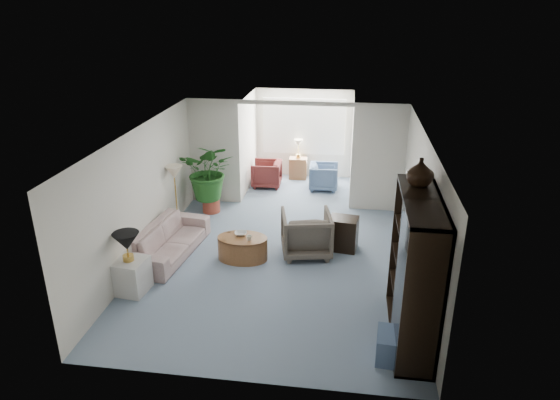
# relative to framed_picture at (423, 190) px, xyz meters

# --- Properties ---
(floor) EXTENTS (6.00, 6.00, 0.00)m
(floor) POSITION_rel_framed_picture_xyz_m (-2.46, 0.10, -1.70)
(floor) COLOR gray
(floor) RESTS_ON ground
(sunroom_floor) EXTENTS (2.60, 2.60, 0.00)m
(sunroom_floor) POSITION_rel_framed_picture_xyz_m (-2.46, 4.20, -1.70)
(sunroom_floor) COLOR gray
(sunroom_floor) RESTS_ON ground
(back_pier_left) EXTENTS (1.20, 0.12, 2.50)m
(back_pier_left) POSITION_rel_framed_picture_xyz_m (-4.36, 3.10, -0.45)
(back_pier_left) COLOR beige
(back_pier_left) RESTS_ON ground
(back_pier_right) EXTENTS (1.20, 0.12, 2.50)m
(back_pier_right) POSITION_rel_framed_picture_xyz_m (-0.56, 3.10, -0.45)
(back_pier_right) COLOR beige
(back_pier_right) RESTS_ON ground
(back_header) EXTENTS (2.60, 0.12, 0.10)m
(back_header) POSITION_rel_framed_picture_xyz_m (-2.46, 3.10, 0.75)
(back_header) COLOR beige
(back_header) RESTS_ON back_pier_left
(window_pane) EXTENTS (2.20, 0.02, 1.50)m
(window_pane) POSITION_rel_framed_picture_xyz_m (-2.46, 5.28, -0.30)
(window_pane) COLOR white
(window_blinds) EXTENTS (2.20, 0.02, 1.50)m
(window_blinds) POSITION_rel_framed_picture_xyz_m (-2.46, 5.25, -0.30)
(window_blinds) COLOR white
(framed_picture) EXTENTS (0.04, 0.50, 0.40)m
(framed_picture) POSITION_rel_framed_picture_xyz_m (0.00, 0.00, 0.00)
(framed_picture) COLOR #ADA58A
(sofa) EXTENTS (1.06, 2.18, 0.61)m
(sofa) POSITION_rel_framed_picture_xyz_m (-4.55, 0.32, -1.39)
(sofa) COLOR #C1B1A3
(sofa) RESTS_ON ground
(end_table) EXTENTS (0.59, 0.59, 0.59)m
(end_table) POSITION_rel_framed_picture_xyz_m (-4.75, -1.03, -1.41)
(end_table) COLOR silver
(end_table) RESTS_ON ground
(table_lamp) EXTENTS (0.44, 0.44, 0.30)m
(table_lamp) POSITION_rel_framed_picture_xyz_m (-4.75, -1.03, -0.76)
(table_lamp) COLOR black
(table_lamp) RESTS_ON end_table
(floor_lamp) EXTENTS (0.36, 0.36, 0.28)m
(floor_lamp) POSITION_rel_framed_picture_xyz_m (-4.81, 1.54, -0.45)
(floor_lamp) COLOR beige
(floor_lamp) RESTS_ON ground
(coffee_table) EXTENTS (1.10, 1.10, 0.45)m
(coffee_table) POSITION_rel_framed_picture_xyz_m (-3.12, 0.34, -1.47)
(coffee_table) COLOR brown
(coffee_table) RESTS_ON ground
(coffee_bowl) EXTENTS (0.27, 0.27, 0.06)m
(coffee_bowl) POSITION_rel_framed_picture_xyz_m (-3.17, 0.44, -1.22)
(coffee_bowl) COLOR beige
(coffee_bowl) RESTS_ON coffee_table
(coffee_cup) EXTENTS (0.12, 0.12, 0.10)m
(coffee_cup) POSITION_rel_framed_picture_xyz_m (-2.97, 0.24, -1.20)
(coffee_cup) COLOR beige
(coffee_cup) RESTS_ON coffee_table
(wingback_chair) EXTENTS (1.09, 1.11, 0.86)m
(wingback_chair) POSITION_rel_framed_picture_xyz_m (-1.96, 0.72, -1.27)
(wingback_chair) COLOR #62594D
(wingback_chair) RESTS_ON ground
(side_table_dark) EXTENTS (0.61, 0.52, 0.66)m
(side_table_dark) POSITION_rel_framed_picture_xyz_m (-1.26, 1.02, -1.37)
(side_table_dark) COLOR black
(side_table_dark) RESTS_ON ground
(entertainment_cabinet) EXTENTS (0.52, 1.95, 2.17)m
(entertainment_cabinet) POSITION_rel_framed_picture_xyz_m (-0.23, -1.59, -0.62)
(entertainment_cabinet) COLOR black
(entertainment_cabinet) RESTS_ON ground
(cabinet_urn) EXTENTS (0.38, 0.38, 0.40)m
(cabinet_urn) POSITION_rel_framed_picture_xyz_m (-0.23, -1.09, 0.67)
(cabinet_urn) COLOR black
(cabinet_urn) RESTS_ON entertainment_cabinet
(ottoman) EXTENTS (0.54, 0.54, 0.40)m
(ottoman) POSITION_rel_framed_picture_xyz_m (-0.47, -2.17, -1.50)
(ottoman) COLOR slate
(ottoman) RESTS_ON ground
(plant_pot) EXTENTS (0.40, 0.40, 0.32)m
(plant_pot) POSITION_rel_framed_picture_xyz_m (-4.32, 2.47, -1.54)
(plant_pot) COLOR #A4412F
(plant_pot) RESTS_ON ground
(house_plant) EXTENTS (1.22, 1.05, 1.35)m
(house_plant) POSITION_rel_framed_picture_xyz_m (-4.32, 2.47, -0.70)
(house_plant) COLOR #21581E
(house_plant) RESTS_ON plant_pot
(sunroom_chair_blue) EXTENTS (0.75, 0.73, 0.67)m
(sunroom_chair_blue) POSITION_rel_framed_picture_xyz_m (-1.83, 4.32, -1.37)
(sunroom_chair_blue) COLOR slate
(sunroom_chair_blue) RESTS_ON ground
(sunroom_chair_maroon) EXTENTS (0.77, 0.75, 0.68)m
(sunroom_chair_maroon) POSITION_rel_framed_picture_xyz_m (-3.33, 4.32, -1.36)
(sunroom_chair_maroon) COLOR maroon
(sunroom_chair_maroon) RESTS_ON ground
(sunroom_table) EXTENTS (0.48, 0.38, 0.58)m
(sunroom_table) POSITION_rel_framed_picture_xyz_m (-2.58, 5.07, -1.41)
(sunroom_table) COLOR brown
(sunroom_table) RESTS_ON ground
(shelf_clutter) EXTENTS (0.30, 1.13, 1.06)m
(shelf_clutter) POSITION_rel_framed_picture_xyz_m (-0.28, -1.68, -0.61)
(shelf_clutter) COLOR #2E2C2A
(shelf_clutter) RESTS_ON entertainment_cabinet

